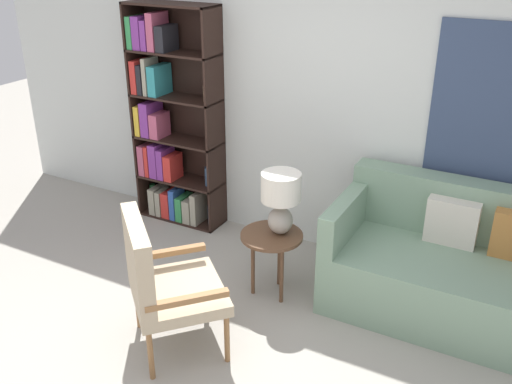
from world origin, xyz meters
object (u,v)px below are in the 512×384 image
(armchair, at_px, (159,277))
(table_lamp, at_px, (281,197))
(side_table, at_px, (272,242))
(bookshelf, at_px, (169,127))
(couch, at_px, (475,275))

(armchair, xyz_separation_m, table_lamp, (0.39, 0.94, 0.26))
(side_table, height_order, table_lamp, table_lamp)
(bookshelf, xyz_separation_m, armchair, (1.07, -1.60, -0.36))
(armchair, bearing_deg, table_lamp, 67.59)
(bookshelf, distance_m, table_lamp, 1.60)
(bookshelf, distance_m, armchair, 1.96)
(table_lamp, bearing_deg, side_table, -131.76)
(bookshelf, xyz_separation_m, side_table, (1.41, -0.71, -0.46))
(armchair, xyz_separation_m, side_table, (0.34, 0.89, -0.10))
(couch, distance_m, table_lamp, 1.47)
(couch, xyz_separation_m, table_lamp, (-1.34, -0.38, 0.47))
(armchair, relative_size, table_lamp, 2.01)
(couch, height_order, side_table, couch)
(side_table, distance_m, table_lamp, 0.36)
(side_table, bearing_deg, bookshelf, 153.25)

